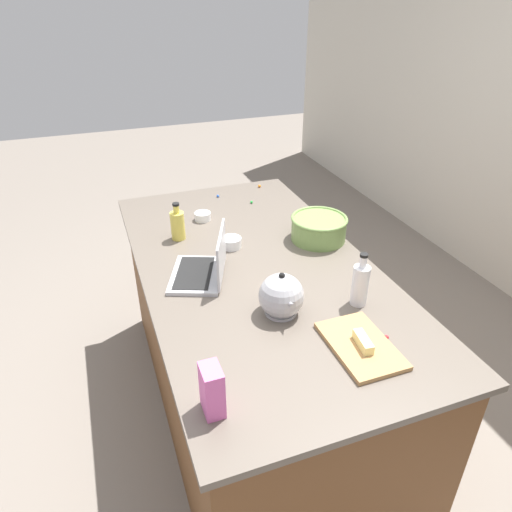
{
  "coord_description": "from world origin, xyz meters",
  "views": [
    {
      "loc": [
        1.76,
        -0.65,
        2.04
      ],
      "look_at": [
        0.0,
        0.0,
        0.95
      ],
      "focal_mm": 33.12,
      "sensor_mm": 36.0,
      "label": 1
    }
  ],
  "objects_px": {
    "ramekin_small": "(231,243)",
    "candy_bag": "(212,390)",
    "ramekin_medium": "(203,216)",
    "bottle_vinegar": "(360,284)",
    "laptop": "(205,268)",
    "cutting_board": "(361,345)",
    "mixing_bowl_large": "(319,228)",
    "bottle_oil": "(178,225)",
    "butter_stick_left": "(363,342)",
    "kettle": "(281,296)"
  },
  "relations": [
    {
      "from": "mixing_bowl_large",
      "to": "kettle",
      "type": "distance_m",
      "value": 0.66
    },
    {
      "from": "kettle",
      "to": "candy_bag",
      "type": "height_order",
      "value": "kettle"
    },
    {
      "from": "mixing_bowl_large",
      "to": "ramekin_small",
      "type": "height_order",
      "value": "mixing_bowl_large"
    },
    {
      "from": "bottle_oil",
      "to": "butter_stick_left",
      "type": "relative_size",
      "value": 1.79
    },
    {
      "from": "ramekin_small",
      "to": "candy_bag",
      "type": "height_order",
      "value": "candy_bag"
    },
    {
      "from": "laptop",
      "to": "butter_stick_left",
      "type": "xyz_separation_m",
      "value": [
        0.66,
        0.4,
        -0.01
      ]
    },
    {
      "from": "laptop",
      "to": "butter_stick_left",
      "type": "height_order",
      "value": "laptop"
    },
    {
      "from": "laptop",
      "to": "ramekin_medium",
      "type": "xyz_separation_m",
      "value": [
        -0.57,
        0.14,
        -0.02
      ]
    },
    {
      "from": "butter_stick_left",
      "to": "bottle_vinegar",
      "type": "bearing_deg",
      "value": 152.3
    },
    {
      "from": "mixing_bowl_large",
      "to": "butter_stick_left",
      "type": "distance_m",
      "value": 0.84
    },
    {
      "from": "cutting_board",
      "to": "butter_stick_left",
      "type": "xyz_separation_m",
      "value": [
        0.01,
        0.0,
        0.03
      ]
    },
    {
      "from": "bottle_oil",
      "to": "ramekin_small",
      "type": "bearing_deg",
      "value": 51.49
    },
    {
      "from": "ramekin_small",
      "to": "candy_bag",
      "type": "relative_size",
      "value": 0.59
    },
    {
      "from": "bottle_oil",
      "to": "candy_bag",
      "type": "height_order",
      "value": "bottle_oil"
    },
    {
      "from": "ramekin_small",
      "to": "ramekin_medium",
      "type": "bearing_deg",
      "value": -170.98
    },
    {
      "from": "cutting_board",
      "to": "butter_stick_left",
      "type": "distance_m",
      "value": 0.03
    },
    {
      "from": "laptop",
      "to": "ramekin_medium",
      "type": "distance_m",
      "value": 0.58
    },
    {
      "from": "bottle_vinegar",
      "to": "candy_bag",
      "type": "relative_size",
      "value": 1.37
    },
    {
      "from": "candy_bag",
      "to": "bottle_vinegar",
      "type": "bearing_deg",
      "value": 115.3
    },
    {
      "from": "bottle_oil",
      "to": "candy_bag",
      "type": "xyz_separation_m",
      "value": [
        1.15,
        -0.14,
        0.01
      ]
    },
    {
      "from": "laptop",
      "to": "cutting_board",
      "type": "bearing_deg",
      "value": 31.75
    },
    {
      "from": "bottle_oil",
      "to": "bottle_vinegar",
      "type": "height_order",
      "value": "bottle_vinegar"
    },
    {
      "from": "ramekin_medium",
      "to": "ramekin_small",
      "type": "bearing_deg",
      "value": 9.02
    },
    {
      "from": "mixing_bowl_large",
      "to": "kettle",
      "type": "xyz_separation_m",
      "value": [
        0.51,
        -0.42,
        0.01
      ]
    },
    {
      "from": "candy_bag",
      "to": "kettle",
      "type": "bearing_deg",
      "value": 134.83
    },
    {
      "from": "mixing_bowl_large",
      "to": "laptop",
      "type": "bearing_deg",
      "value": -77.27
    },
    {
      "from": "mixing_bowl_large",
      "to": "candy_bag",
      "type": "bearing_deg",
      "value": -42.15
    },
    {
      "from": "bottle_oil",
      "to": "cutting_board",
      "type": "distance_m",
      "value": 1.14
    },
    {
      "from": "bottle_oil",
      "to": "ramekin_medium",
      "type": "distance_m",
      "value": 0.25
    },
    {
      "from": "laptop",
      "to": "bottle_vinegar",
      "type": "height_order",
      "value": "bottle_vinegar"
    },
    {
      "from": "laptop",
      "to": "ramekin_small",
      "type": "height_order",
      "value": "laptop"
    },
    {
      "from": "kettle",
      "to": "candy_bag",
      "type": "distance_m",
      "value": 0.55
    },
    {
      "from": "kettle",
      "to": "ramekin_medium",
      "type": "bearing_deg",
      "value": -175.22
    },
    {
      "from": "bottle_oil",
      "to": "cutting_board",
      "type": "bearing_deg",
      "value": 22.61
    },
    {
      "from": "ramekin_small",
      "to": "ramekin_medium",
      "type": "distance_m",
      "value": 0.35
    },
    {
      "from": "cutting_board",
      "to": "bottle_vinegar",
      "type": "bearing_deg",
      "value": 151.15
    },
    {
      "from": "bottle_oil",
      "to": "mixing_bowl_large",
      "type": "bearing_deg",
      "value": 69.07
    },
    {
      "from": "ramekin_small",
      "to": "laptop",
      "type": "bearing_deg",
      "value": -41.37
    },
    {
      "from": "bottle_vinegar",
      "to": "butter_stick_left",
      "type": "height_order",
      "value": "bottle_vinegar"
    },
    {
      "from": "mixing_bowl_large",
      "to": "bottle_oil",
      "type": "xyz_separation_m",
      "value": [
        -0.25,
        -0.67,
        0.01
      ]
    },
    {
      "from": "laptop",
      "to": "kettle",
      "type": "relative_size",
      "value": 1.73
    },
    {
      "from": "bottle_oil",
      "to": "bottle_vinegar",
      "type": "xyz_separation_m",
      "value": [
        0.81,
        0.57,
        0.02
      ]
    },
    {
      "from": "mixing_bowl_large",
      "to": "butter_stick_left",
      "type": "bearing_deg",
      "value": -15.86
    },
    {
      "from": "bottle_vinegar",
      "to": "kettle",
      "type": "bearing_deg",
      "value": -98.87
    },
    {
      "from": "cutting_board",
      "to": "butter_stick_left",
      "type": "bearing_deg",
      "value": 0.0
    },
    {
      "from": "mixing_bowl_large",
      "to": "bottle_oil",
      "type": "height_order",
      "value": "bottle_oil"
    },
    {
      "from": "bottle_oil",
      "to": "ramekin_small",
      "type": "xyz_separation_m",
      "value": [
        0.18,
        0.23,
        -0.05
      ]
    },
    {
      "from": "laptop",
      "to": "bottle_vinegar",
      "type": "xyz_separation_m",
      "value": [
        0.41,
        0.54,
        0.05
      ]
    },
    {
      "from": "laptop",
      "to": "cutting_board",
      "type": "distance_m",
      "value": 0.77
    },
    {
      "from": "cutting_board",
      "to": "candy_bag",
      "type": "distance_m",
      "value": 0.59
    }
  ]
}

